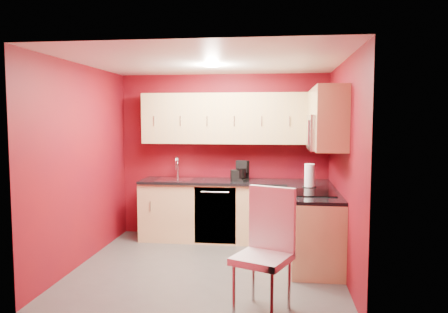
% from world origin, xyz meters
% --- Properties ---
extents(floor, '(3.20, 3.20, 0.00)m').
position_xyz_m(floor, '(0.00, 0.00, 0.00)').
color(floor, '#484643').
rests_on(floor, ground).
extents(ceiling, '(3.20, 3.20, 0.00)m').
position_xyz_m(ceiling, '(0.00, 0.00, 2.50)').
color(ceiling, white).
rests_on(ceiling, wall_back).
extents(wall_back, '(3.20, 0.00, 3.20)m').
position_xyz_m(wall_back, '(0.00, 1.50, 1.25)').
color(wall_back, maroon).
rests_on(wall_back, floor).
extents(wall_front, '(3.20, 0.00, 3.20)m').
position_xyz_m(wall_front, '(0.00, -1.50, 1.25)').
color(wall_front, maroon).
rests_on(wall_front, floor).
extents(wall_left, '(0.00, 3.00, 3.00)m').
position_xyz_m(wall_left, '(-1.60, 0.00, 1.25)').
color(wall_left, maroon).
rests_on(wall_left, floor).
extents(wall_right, '(0.00, 3.00, 3.00)m').
position_xyz_m(wall_right, '(1.60, 0.00, 1.25)').
color(wall_right, maroon).
rests_on(wall_right, floor).
extents(base_cabinets_back, '(2.80, 0.60, 0.87)m').
position_xyz_m(base_cabinets_back, '(0.20, 1.20, 0.43)').
color(base_cabinets_back, '#EACB86').
rests_on(base_cabinets_back, floor).
extents(base_cabinets_right, '(0.60, 1.30, 0.87)m').
position_xyz_m(base_cabinets_right, '(1.30, 0.25, 0.43)').
color(base_cabinets_right, '#EACB86').
rests_on(base_cabinets_right, floor).
extents(countertop_back, '(2.80, 0.63, 0.04)m').
position_xyz_m(countertop_back, '(0.20, 1.19, 0.89)').
color(countertop_back, black).
rests_on(countertop_back, base_cabinets_back).
extents(countertop_right, '(0.63, 1.27, 0.04)m').
position_xyz_m(countertop_right, '(1.29, 0.23, 0.89)').
color(countertop_right, black).
rests_on(countertop_right, base_cabinets_right).
extents(upper_cabinets_back, '(2.80, 0.35, 0.75)m').
position_xyz_m(upper_cabinets_back, '(0.20, 1.32, 1.83)').
color(upper_cabinets_back, tan).
rests_on(upper_cabinets_back, wall_back).
extents(upper_cabinets_right, '(0.35, 1.55, 0.75)m').
position_xyz_m(upper_cabinets_right, '(1.42, 0.44, 1.89)').
color(upper_cabinets_right, tan).
rests_on(upper_cabinets_right, wall_right).
extents(microwave, '(0.42, 0.76, 0.42)m').
position_xyz_m(microwave, '(1.39, 0.20, 1.66)').
color(microwave, silver).
rests_on(microwave, upper_cabinets_right).
extents(cooktop, '(0.50, 0.55, 0.01)m').
position_xyz_m(cooktop, '(1.28, 0.20, 0.92)').
color(cooktop, black).
rests_on(cooktop, countertop_right).
extents(sink, '(0.52, 0.42, 0.35)m').
position_xyz_m(sink, '(-0.70, 1.20, 0.94)').
color(sink, silver).
rests_on(sink, countertop_back).
extents(dishwasher_front, '(0.60, 0.02, 0.82)m').
position_xyz_m(dishwasher_front, '(-0.05, 0.91, 0.43)').
color(dishwasher_front, black).
rests_on(dishwasher_front, base_cabinets_back).
extents(downlight, '(0.20, 0.20, 0.01)m').
position_xyz_m(downlight, '(0.00, 0.30, 2.48)').
color(downlight, white).
rests_on(downlight, ceiling).
extents(coffee_maker, '(0.24, 0.28, 0.29)m').
position_xyz_m(coffee_maker, '(0.30, 1.15, 1.06)').
color(coffee_maker, black).
rests_on(coffee_maker, countertop_back).
extents(napkin_holder, '(0.18, 0.18, 0.16)m').
position_xyz_m(napkin_holder, '(0.23, 1.13, 0.99)').
color(napkin_holder, black).
rests_on(napkin_holder, countertop_back).
extents(paper_towel, '(0.23, 0.23, 0.31)m').
position_xyz_m(paper_towel, '(1.26, 0.65, 1.07)').
color(paper_towel, white).
rests_on(paper_towel, countertop_right).
extents(dining_chair, '(0.63, 0.64, 1.17)m').
position_xyz_m(dining_chair, '(0.70, -1.20, 0.58)').
color(dining_chair, silver).
rests_on(dining_chair, floor).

